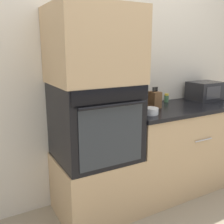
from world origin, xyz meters
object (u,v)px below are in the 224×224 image
at_px(wall_oven, 95,121).
at_px(condiment_jar_near, 133,105).
at_px(knife_block, 155,99).
at_px(bowl, 151,111).
at_px(condiment_jar_mid, 136,103).
at_px(microwave, 205,91).
at_px(condiment_jar_back, 166,98).
at_px(condiment_jar_far, 135,106).

bearing_deg(wall_oven, condiment_jar_near, 13.57).
bearing_deg(condiment_jar_near, knife_block, -11.61).
xyz_separation_m(bowl, condiment_jar_mid, (0.04, 0.29, 0.01)).
distance_m(microwave, bowl, 0.99).
height_order(condiment_jar_near, condiment_jar_back, condiment_jar_near).
distance_m(condiment_jar_mid, condiment_jar_back, 0.46).
relative_size(wall_oven, knife_block, 3.21).
height_order(wall_oven, condiment_jar_back, wall_oven).
xyz_separation_m(wall_oven, condiment_jar_near, (0.46, 0.11, 0.08)).
bearing_deg(condiment_jar_near, condiment_jar_mid, 34.20).
distance_m(microwave, condiment_jar_far, 1.02).
xyz_separation_m(wall_oven, microwave, (1.45, 0.12, 0.13)).
xyz_separation_m(condiment_jar_near, condiment_jar_far, (-0.02, -0.07, 0.00)).
xyz_separation_m(bowl, condiment_jar_back, (0.49, 0.36, 0.02)).
bearing_deg(condiment_jar_mid, bowl, -97.76).
bearing_deg(condiment_jar_far, condiment_jar_near, 71.43).
bearing_deg(condiment_jar_back, condiment_jar_far, -160.60).
bearing_deg(condiment_jar_back, wall_oven, -166.88).
xyz_separation_m(microwave, bowl, (-0.96, -0.25, -0.07)).
bearing_deg(bowl, wall_oven, 164.82).
distance_m(bowl, condiment_jar_back, 0.61).
xyz_separation_m(wall_oven, bowl, (0.49, -0.13, 0.06)).
bearing_deg(bowl, microwave, 14.72).
bearing_deg(condiment_jar_back, microwave, -13.00).
bearing_deg(bowl, condiment_jar_back, 36.34).
xyz_separation_m(microwave, condiment_jar_near, (-0.99, -0.01, -0.06)).
height_order(microwave, condiment_jar_back, microwave).
distance_m(microwave, knife_block, 0.76).
height_order(wall_oven, condiment_jar_mid, wall_oven).
xyz_separation_m(condiment_jar_mid, condiment_jar_back, (0.45, 0.07, 0.00)).
xyz_separation_m(knife_block, bowl, (-0.20, -0.20, -0.05)).
bearing_deg(bowl, condiment_jar_mid, 82.24).
bearing_deg(condiment_jar_back, condiment_jar_near, -167.28).
bearing_deg(condiment_jar_near, bowl, -83.23).
bearing_deg(knife_block, bowl, -134.97).
bearing_deg(knife_block, condiment_jar_mid, 149.45).
relative_size(microwave, bowl, 2.56).
bearing_deg(condiment_jar_mid, condiment_jar_near, -145.80).
xyz_separation_m(microwave, condiment_jar_back, (-0.47, 0.11, -0.06)).
height_order(wall_oven, condiment_jar_near, wall_oven).
distance_m(wall_oven, bowl, 0.51).
height_order(wall_oven, bowl, wall_oven).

